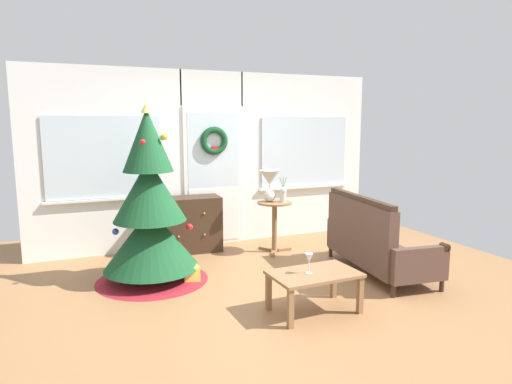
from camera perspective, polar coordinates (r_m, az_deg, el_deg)
ground_plane at (r=5.04m, az=1.96°, el=-12.24°), size 6.76×6.76×0.00m
back_wall_with_door at (r=6.67m, az=-5.54°, el=4.25°), size 5.20×0.19×2.55m
christmas_tree at (r=5.24m, az=-13.32°, el=-2.99°), size 1.28×1.28×2.03m
dresser_cabinet at (r=6.41m, az=-8.61°, el=-4.10°), size 0.92×0.48×0.78m
settee_sofa at (r=5.62m, az=14.64°, el=-6.26°), size 0.89×1.70×0.96m
side_table at (r=6.27m, az=2.37°, el=-3.16°), size 0.50×0.48×0.72m
table_lamp at (r=6.20m, az=1.74°, el=1.35°), size 0.28×0.28×0.44m
flower_vase at (r=6.20m, az=3.46°, el=-0.22°), size 0.11×0.10×0.35m
coffee_table at (r=4.41m, az=7.42°, el=-10.82°), size 0.85×0.54×0.39m
wine_glass at (r=4.32m, az=6.77°, el=-8.46°), size 0.08×0.08×0.20m
gift_box at (r=5.28m, az=-8.32°, el=-10.26°), size 0.19×0.17×0.19m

